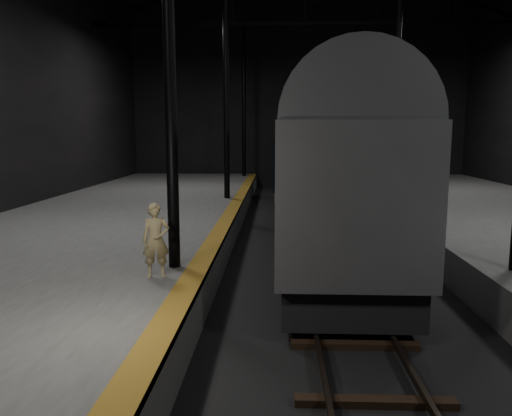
{
  "coord_description": "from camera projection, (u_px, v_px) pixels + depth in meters",
  "views": [
    {
      "loc": [
        -1.48,
        -14.94,
        4.02
      ],
      "look_at": [
        -2.04,
        -1.65,
        2.0
      ],
      "focal_mm": 35.0,
      "sensor_mm": 36.0,
      "label": 1
    }
  ],
  "objects": [
    {
      "name": "ground",
      "position": [
        325.0,
        265.0,
        15.3
      ],
      "size": [
        44.0,
        44.0,
        0.0
      ],
      "primitive_type": "plane",
      "color": "black",
      "rests_on": "ground"
    },
    {
      "name": "tactile_strip",
      "position": [
        219.0,
        232.0,
        15.29
      ],
      "size": [
        0.5,
        43.8,
        0.01
      ],
      "primitive_type": "cube",
      "color": "brown",
      "rests_on": "platform_left"
    },
    {
      "name": "track",
      "position": [
        325.0,
        263.0,
        15.29
      ],
      "size": [
        2.4,
        43.0,
        0.24
      ],
      "color": "#3F3328",
      "rests_on": "ground"
    },
    {
      "name": "train",
      "position": [
        316.0,
        156.0,
        19.09
      ],
      "size": [
        3.13,
        20.93,
        5.59
      ],
      "color": "gray",
      "rests_on": "ground"
    },
    {
      "name": "woman",
      "position": [
        156.0,
        240.0,
        10.44
      ],
      "size": [
        0.65,
        0.51,
        1.57
      ],
      "primitive_type": "imported",
      "rotation": [
        0.0,
        0.0,
        0.25
      ],
      "color": "tan",
      "rests_on": "platform_left"
    },
    {
      "name": "platform_left",
      "position": [
        84.0,
        247.0,
        15.54
      ],
      "size": [
        9.0,
        43.8,
        1.0
      ],
      "primitive_type": "cube",
      "color": "#50504D",
      "rests_on": "ground"
    }
  ]
}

